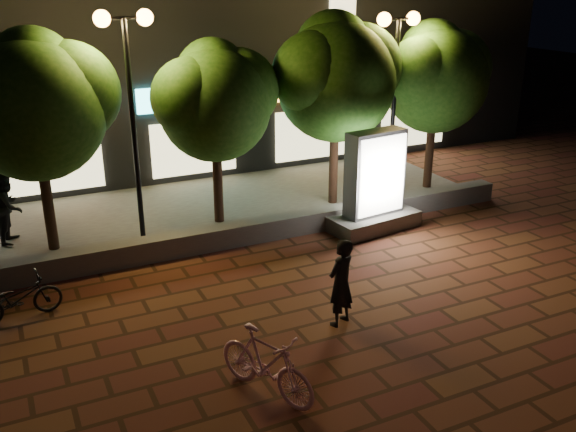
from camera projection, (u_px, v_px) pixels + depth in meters
ground at (295, 328)px, 11.18m from camera, size 80.00×80.00×0.00m
retaining_wall at (219, 237)px, 14.47m from camera, size 16.00×0.45×0.50m
sidewalk at (188, 211)px, 16.65m from camera, size 16.00×5.00×0.08m
building_block at (120, 6)px, 20.34m from camera, size 28.00×8.12×11.30m
tree_left at (35, 101)px, 13.17m from camera, size 3.60×3.00×4.89m
tree_mid at (215, 97)px, 14.86m from camera, size 3.24×2.70×4.50m
tree_right at (337, 73)px, 16.06m from camera, size 3.72×3.10×5.07m
tree_far_right at (436, 74)px, 17.42m from camera, size 3.48×2.90×4.76m
street_lamp_left at (128, 69)px, 13.52m from camera, size 1.26×0.36×5.18m
street_lamp_right at (396, 58)px, 16.38m from camera, size 1.26×0.36×4.98m
ad_kiosk at (374, 190)px, 15.33m from camera, size 2.42×1.44×2.48m
scooter_pink at (266, 364)px, 9.23m from camera, size 1.22×1.85×1.08m
rider at (341, 283)px, 11.06m from camera, size 0.71×0.61×1.65m
scooter_parked at (17, 299)px, 11.36m from camera, size 1.62×0.75×0.82m
pedestrian at (9, 207)px, 14.39m from camera, size 0.88×1.00×1.72m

